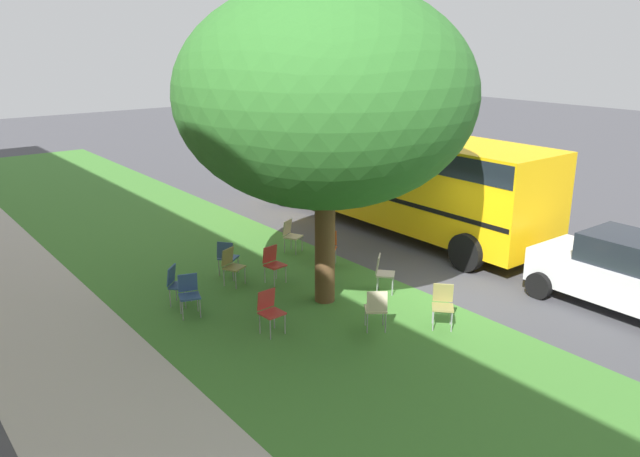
# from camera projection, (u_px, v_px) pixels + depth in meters

# --- Properties ---
(ground) EXTENTS (80.00, 80.00, 0.00)m
(ground) POSITION_uv_depth(u_px,v_px,m) (432.00, 291.00, 14.39)
(ground) COLOR #424247
(grass_verge) EXTENTS (48.00, 6.00, 0.01)m
(grass_verge) POSITION_uv_depth(u_px,v_px,m) (323.00, 329.00, 12.52)
(grass_verge) COLOR #3D752D
(grass_verge) RESTS_ON ground
(sidewalk_strip) EXTENTS (48.00, 2.80, 0.01)m
(sidewalk_strip) POSITION_uv_depth(u_px,v_px,m) (104.00, 405.00, 9.94)
(sidewalk_strip) COLOR #ADA89E
(sidewalk_strip) RESTS_ON ground
(street_tree) EXTENTS (6.09, 6.09, 6.71)m
(street_tree) POSITION_uv_depth(u_px,v_px,m) (325.00, 96.00, 12.57)
(street_tree) COLOR brown
(street_tree) RESTS_ON ground
(chair_0) EXTENTS (0.56, 0.55, 0.88)m
(chair_0) POSITION_uv_depth(u_px,v_px,m) (291.00, 234.00, 16.84)
(chair_0) COLOR beige
(chair_0) RESTS_ON ground
(chair_1) EXTENTS (0.55, 0.54, 0.88)m
(chair_1) POSITION_uv_depth(u_px,v_px,m) (231.00, 264.00, 14.61)
(chair_1) COLOR olive
(chair_1) RESTS_ON ground
(chair_2) EXTENTS (0.45, 0.45, 0.88)m
(chair_2) POSITION_uv_depth(u_px,v_px,m) (270.00, 308.00, 12.21)
(chair_2) COLOR #B7332D
(chair_2) RESTS_ON ground
(chair_3) EXTENTS (0.47, 0.47, 0.88)m
(chair_3) POSITION_uv_depth(u_px,v_px,m) (273.00, 261.00, 14.76)
(chair_3) COLOR #B7332D
(chair_3) RESTS_ON ground
(chair_4) EXTENTS (0.53, 0.52, 0.88)m
(chair_4) POSITION_uv_depth(u_px,v_px,m) (189.00, 292.00, 13.02)
(chair_4) COLOR #335184
(chair_4) RESTS_ON ground
(chair_5) EXTENTS (0.59, 0.59, 0.88)m
(chair_5) POSITION_uv_depth(u_px,v_px,m) (443.00, 302.00, 12.50)
(chair_5) COLOR olive
(chair_5) RESTS_ON ground
(chair_6) EXTENTS (0.59, 0.59, 0.88)m
(chair_6) POSITION_uv_depth(u_px,v_px,m) (383.00, 271.00, 14.18)
(chair_6) COLOR #ADA393
(chair_6) RESTS_ON ground
(chair_7) EXTENTS (0.58, 0.58, 0.88)m
(chair_7) POSITION_uv_depth(u_px,v_px,m) (376.00, 307.00, 12.29)
(chair_7) COLOR beige
(chair_7) RESTS_ON ground
(chair_8) EXTENTS (0.59, 0.59, 0.88)m
(chair_8) POSITION_uv_depth(u_px,v_px,m) (328.00, 245.00, 15.92)
(chair_8) COLOR #C64C1E
(chair_8) RESTS_ON ground
(chair_9) EXTENTS (0.58, 0.58, 0.88)m
(chair_9) POSITION_uv_depth(u_px,v_px,m) (227.00, 255.00, 15.17)
(chair_9) COLOR #335184
(chair_9) RESTS_ON ground
(chair_10) EXTENTS (0.59, 0.59, 0.88)m
(chair_10) POSITION_uv_depth(u_px,v_px,m) (177.00, 282.00, 13.52)
(chair_10) COLOR #335184
(chair_10) RESTS_ON ground
(parked_car) EXTENTS (3.70, 1.92, 1.65)m
(parked_car) POSITION_uv_depth(u_px,v_px,m) (626.00, 273.00, 13.17)
(parked_car) COLOR silver
(parked_car) RESTS_ON ground
(school_bus) EXTENTS (10.40, 2.80, 2.88)m
(school_bus) POSITION_uv_depth(u_px,v_px,m) (392.00, 169.00, 18.88)
(school_bus) COLOR yellow
(school_bus) RESTS_ON ground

